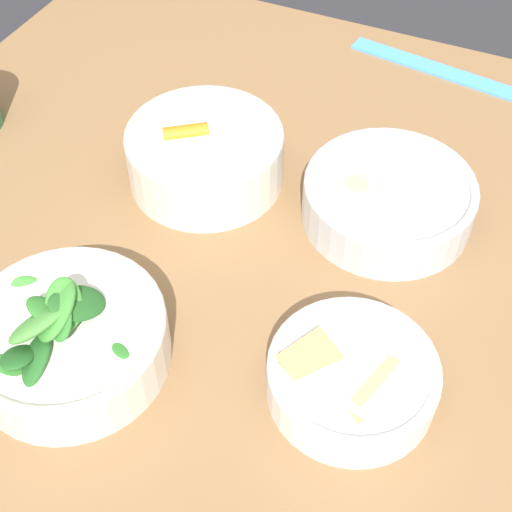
{
  "coord_description": "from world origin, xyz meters",
  "views": [
    {
      "loc": [
        0.08,
        -0.41,
        1.31
      ],
      "look_at": [
        -0.11,
        0.0,
        0.8
      ],
      "focal_mm": 50.0,
      "sensor_mm": 36.0,
      "label": 1
    }
  ],
  "objects": [
    {
      "name": "ruler",
      "position": [
        -0.0,
        0.42,
        0.77
      ],
      "size": [
        0.31,
        0.07,
        0.0
      ],
      "color": "#4C99E0",
      "rests_on": "dining_table"
    },
    {
      "name": "dining_table",
      "position": [
        0.0,
        0.0,
        0.66
      ],
      "size": [
        1.2,
        0.98,
        0.77
      ],
      "color": "olive",
      "rests_on": "ground_plane"
    },
    {
      "name": "bowl_cookies",
      "position": [
        0.02,
        -0.08,
        0.8
      ],
      "size": [
        0.15,
        0.15,
        0.05
      ],
      "color": "white",
      "rests_on": "dining_table"
    },
    {
      "name": "bowl_greens",
      "position": [
        -0.22,
        -0.15,
        0.8
      ],
      "size": [
        0.18,
        0.18,
        0.09
      ],
      "color": "silver",
      "rests_on": "dining_table"
    },
    {
      "name": "bowl_carrots",
      "position": [
        -0.22,
        0.11,
        0.81
      ],
      "size": [
        0.17,
        0.17,
        0.07
      ],
      "color": "silver",
      "rests_on": "dining_table"
    },
    {
      "name": "bowl_beans_hotdog",
      "position": [
        -0.02,
        0.13,
        0.8
      ],
      "size": [
        0.18,
        0.18,
        0.05
      ],
      "color": "silver",
      "rests_on": "dining_table"
    }
  ]
}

